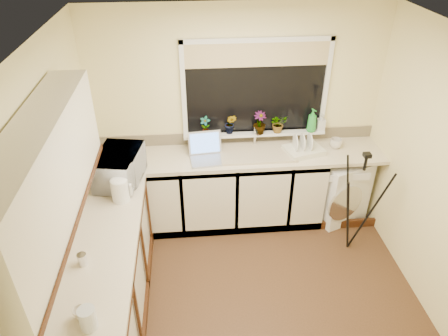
% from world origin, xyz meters
% --- Properties ---
extents(floor, '(3.20, 3.20, 0.00)m').
position_xyz_m(floor, '(0.00, 0.00, 0.00)').
color(floor, '#503120').
rests_on(floor, ground).
extents(ceiling, '(3.20, 3.20, 0.00)m').
position_xyz_m(ceiling, '(0.00, 0.00, 2.45)').
color(ceiling, white).
rests_on(ceiling, ground).
extents(wall_back, '(3.20, 0.00, 3.20)m').
position_xyz_m(wall_back, '(0.00, 1.50, 1.23)').
color(wall_back, '#F9EBA6').
rests_on(wall_back, ground).
extents(wall_left, '(0.00, 3.00, 3.00)m').
position_xyz_m(wall_left, '(-1.60, 0.00, 1.23)').
color(wall_left, '#F9EBA6').
rests_on(wall_left, ground).
extents(wall_right, '(0.00, 3.00, 3.00)m').
position_xyz_m(wall_right, '(1.60, 0.00, 1.23)').
color(wall_right, '#F9EBA6').
rests_on(wall_right, ground).
extents(base_cabinet_back, '(2.55, 0.60, 0.86)m').
position_xyz_m(base_cabinet_back, '(-0.33, 1.20, 0.43)').
color(base_cabinet_back, silver).
rests_on(base_cabinet_back, floor).
extents(base_cabinet_left, '(0.54, 2.40, 0.86)m').
position_xyz_m(base_cabinet_left, '(-1.30, -0.30, 0.43)').
color(base_cabinet_left, silver).
rests_on(base_cabinet_left, floor).
extents(worktop_back, '(3.20, 0.60, 0.04)m').
position_xyz_m(worktop_back, '(0.00, 1.20, 0.88)').
color(worktop_back, beige).
rests_on(worktop_back, base_cabinet_back).
extents(worktop_left, '(0.60, 2.40, 0.04)m').
position_xyz_m(worktop_left, '(-1.30, -0.30, 0.88)').
color(worktop_left, beige).
rests_on(worktop_left, base_cabinet_left).
extents(upper_cabinet, '(0.28, 1.90, 0.70)m').
position_xyz_m(upper_cabinet, '(-1.44, -0.45, 1.80)').
color(upper_cabinet, silver).
rests_on(upper_cabinet, wall_left).
extents(splashback_left, '(0.02, 2.40, 0.45)m').
position_xyz_m(splashback_left, '(-1.59, -0.30, 1.12)').
color(splashback_left, beige).
rests_on(splashback_left, wall_left).
extents(splashback_back, '(3.20, 0.02, 0.14)m').
position_xyz_m(splashback_back, '(0.00, 1.49, 0.97)').
color(splashback_back, beige).
rests_on(splashback_back, wall_back).
extents(window_glass, '(1.50, 0.02, 1.00)m').
position_xyz_m(window_glass, '(0.20, 1.49, 1.55)').
color(window_glass, black).
rests_on(window_glass, wall_back).
extents(window_blind, '(1.50, 0.02, 0.25)m').
position_xyz_m(window_blind, '(0.20, 1.46, 1.92)').
color(window_blind, tan).
rests_on(window_blind, wall_back).
extents(windowsill, '(1.60, 0.14, 0.03)m').
position_xyz_m(windowsill, '(0.20, 1.43, 1.04)').
color(windowsill, white).
rests_on(windowsill, wall_back).
extents(sink, '(0.82, 0.46, 0.03)m').
position_xyz_m(sink, '(0.20, 1.20, 0.91)').
color(sink, tan).
rests_on(sink, worktop_back).
extents(faucet, '(0.03, 0.03, 0.24)m').
position_xyz_m(faucet, '(0.20, 1.38, 1.02)').
color(faucet, silver).
rests_on(faucet, worktop_back).
extents(washing_machine, '(0.71, 0.70, 0.78)m').
position_xyz_m(washing_machine, '(1.19, 1.19, 0.39)').
color(washing_machine, white).
rests_on(washing_machine, floor).
extents(laptop, '(0.39, 0.40, 0.25)m').
position_xyz_m(laptop, '(-0.36, 1.17, 0.97)').
color(laptop, '#9B9BA3').
rests_on(laptop, worktop_back).
extents(kettle, '(0.16, 0.16, 0.22)m').
position_xyz_m(kettle, '(-1.19, 0.48, 1.01)').
color(kettle, white).
rests_on(kettle, worktop_left).
extents(dish_rack, '(0.47, 0.40, 0.06)m').
position_xyz_m(dish_rack, '(0.71, 1.18, 0.93)').
color(dish_rack, beige).
rests_on(dish_rack, worktop_back).
extents(tripod, '(0.76, 0.76, 1.21)m').
position_xyz_m(tripod, '(1.16, 0.59, 0.61)').
color(tripod, black).
rests_on(tripod, floor).
extents(glass_jug, '(0.11, 0.11, 0.17)m').
position_xyz_m(glass_jug, '(-1.24, -0.90, 0.98)').
color(glass_jug, silver).
rests_on(glass_jug, worktop_left).
extents(steel_jar, '(0.07, 0.07, 0.10)m').
position_xyz_m(steel_jar, '(-1.39, -0.33, 0.95)').
color(steel_jar, silver).
rests_on(steel_jar, worktop_left).
extents(microwave, '(0.49, 0.64, 0.32)m').
position_xyz_m(microwave, '(-1.23, 0.80, 1.06)').
color(microwave, white).
rests_on(microwave, worktop_left).
extents(plant_a, '(0.14, 0.11, 0.22)m').
position_xyz_m(plant_a, '(-0.36, 1.41, 1.16)').
color(plant_a, '#999999').
rests_on(plant_a, windowsill).
extents(plant_b, '(0.16, 0.15, 0.24)m').
position_xyz_m(plant_b, '(-0.07, 1.42, 1.17)').
color(plant_b, '#999999').
rests_on(plant_b, windowsill).
extents(plant_c, '(0.17, 0.17, 0.26)m').
position_xyz_m(plant_c, '(0.25, 1.40, 1.18)').
color(plant_c, '#999999').
rests_on(plant_c, windowsill).
extents(plant_d, '(0.22, 0.20, 0.21)m').
position_xyz_m(plant_d, '(0.46, 1.41, 1.16)').
color(plant_d, '#999999').
rests_on(plant_d, windowsill).
extents(soap_bottle_green, '(0.14, 0.14, 0.27)m').
position_xyz_m(soap_bottle_green, '(0.84, 1.39, 1.19)').
color(soap_bottle_green, green).
rests_on(soap_bottle_green, windowsill).
extents(soap_bottle_clear, '(0.09, 0.09, 0.19)m').
position_xyz_m(soap_bottle_clear, '(0.96, 1.42, 1.15)').
color(soap_bottle_clear, '#999999').
rests_on(soap_bottle_clear, windowsill).
extents(cup_back, '(0.17, 0.17, 0.11)m').
position_xyz_m(cup_back, '(1.10, 1.25, 0.95)').
color(cup_back, silver).
rests_on(cup_back, worktop_back).
extents(cup_left, '(0.11, 0.11, 0.09)m').
position_xyz_m(cup_left, '(-1.31, -0.83, 0.94)').
color(cup_left, beige).
rests_on(cup_left, worktop_left).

